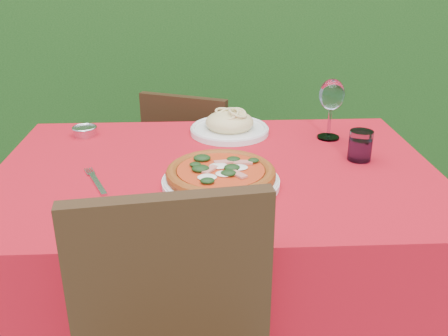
{
  "coord_description": "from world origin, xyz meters",
  "views": [
    {
      "loc": [
        -0.04,
        -1.32,
        1.32
      ],
      "look_at": [
        0.02,
        -0.05,
        0.77
      ],
      "focal_mm": 40.0,
      "sensor_mm": 36.0,
      "label": 1
    }
  ],
  "objects_px": {
    "steel_ramekin": "(85,132)",
    "pasta_plate": "(230,126)",
    "pizza_plate": "(221,176)",
    "fork": "(98,184)",
    "wine_glass": "(332,97)",
    "chair_far": "(194,168)",
    "water_glass": "(360,147)"
  },
  "relations": [
    {
      "from": "steel_ramekin",
      "to": "pasta_plate",
      "type": "bearing_deg",
      "value": 0.1
    },
    {
      "from": "pizza_plate",
      "to": "fork",
      "type": "xyz_separation_m",
      "value": [
        -0.33,
        0.02,
        -0.02
      ]
    },
    {
      "from": "fork",
      "to": "wine_glass",
      "type": "bearing_deg",
      "value": 1.13
    },
    {
      "from": "chair_far",
      "to": "fork",
      "type": "height_order",
      "value": "chair_far"
    },
    {
      "from": "pasta_plate",
      "to": "steel_ramekin",
      "type": "bearing_deg",
      "value": -179.9
    },
    {
      "from": "chair_far",
      "to": "water_glass",
      "type": "relative_size",
      "value": 8.86
    },
    {
      "from": "pasta_plate",
      "to": "wine_glass",
      "type": "bearing_deg",
      "value": -11.71
    },
    {
      "from": "water_glass",
      "to": "wine_glass",
      "type": "distance_m",
      "value": 0.22
    },
    {
      "from": "pizza_plate",
      "to": "water_glass",
      "type": "distance_m",
      "value": 0.45
    },
    {
      "from": "wine_glass",
      "to": "steel_ramekin",
      "type": "xyz_separation_m",
      "value": [
        -0.81,
        0.07,
        -0.13
      ]
    },
    {
      "from": "pizza_plate",
      "to": "wine_glass",
      "type": "relative_size",
      "value": 1.73
    },
    {
      "from": "pasta_plate",
      "to": "water_glass",
      "type": "height_order",
      "value": "water_glass"
    },
    {
      "from": "wine_glass",
      "to": "fork",
      "type": "height_order",
      "value": "wine_glass"
    },
    {
      "from": "chair_far",
      "to": "pizza_plate",
      "type": "xyz_separation_m",
      "value": [
        0.08,
        -0.78,
        0.31
      ]
    },
    {
      "from": "chair_far",
      "to": "pizza_plate",
      "type": "bearing_deg",
      "value": 118.66
    },
    {
      "from": "pasta_plate",
      "to": "fork",
      "type": "bearing_deg",
      "value": -133.69
    },
    {
      "from": "wine_glass",
      "to": "fork",
      "type": "distance_m",
      "value": 0.79
    },
    {
      "from": "pasta_plate",
      "to": "steel_ramekin",
      "type": "relative_size",
      "value": 3.54
    },
    {
      "from": "water_glass",
      "to": "pasta_plate",
      "type": "bearing_deg",
      "value": 145.25
    },
    {
      "from": "pizza_plate",
      "to": "steel_ramekin",
      "type": "xyz_separation_m",
      "value": [
        -0.44,
        0.41,
        -0.01
      ]
    },
    {
      "from": "pasta_plate",
      "to": "steel_ramekin",
      "type": "height_order",
      "value": "pasta_plate"
    },
    {
      "from": "pasta_plate",
      "to": "steel_ramekin",
      "type": "xyz_separation_m",
      "value": [
        -0.49,
        -0.0,
        -0.01
      ]
    },
    {
      "from": "chair_far",
      "to": "water_glass",
      "type": "xyz_separation_m",
      "value": [
        0.5,
        -0.62,
        0.33
      ]
    },
    {
      "from": "water_glass",
      "to": "pizza_plate",
      "type": "bearing_deg",
      "value": -159.77
    },
    {
      "from": "pasta_plate",
      "to": "chair_far",
      "type": "bearing_deg",
      "value": 109.95
    },
    {
      "from": "wine_glass",
      "to": "chair_far",
      "type": "bearing_deg",
      "value": 136.71
    },
    {
      "from": "steel_ramekin",
      "to": "fork",
      "type": "bearing_deg",
      "value": -74.02
    },
    {
      "from": "pizza_plate",
      "to": "pasta_plate",
      "type": "bearing_deg",
      "value": 83.36
    },
    {
      "from": "pasta_plate",
      "to": "fork",
      "type": "relative_size",
      "value": 1.32
    },
    {
      "from": "water_glass",
      "to": "fork",
      "type": "distance_m",
      "value": 0.76
    },
    {
      "from": "fork",
      "to": "steel_ramekin",
      "type": "bearing_deg",
      "value": 82.15
    },
    {
      "from": "steel_ramekin",
      "to": "water_glass",
      "type": "bearing_deg",
      "value": -16.62
    }
  ]
}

